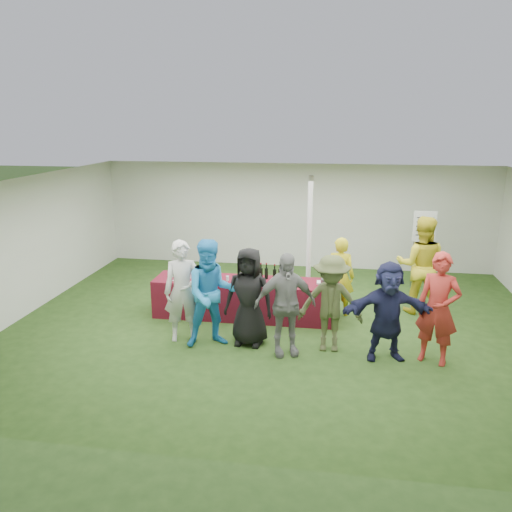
% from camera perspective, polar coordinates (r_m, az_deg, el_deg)
% --- Properties ---
extents(ground, '(60.00, 60.00, 0.00)m').
position_cam_1_polar(ground, '(9.58, 2.45, -7.85)').
color(ground, '#284719').
rests_on(ground, ground).
extents(tent, '(10.00, 10.00, 10.00)m').
position_cam_1_polar(tent, '(10.25, 6.09, 1.61)').
color(tent, white).
rests_on(tent, ground).
extents(serving_table, '(3.60, 0.80, 0.75)m').
position_cam_1_polar(serving_table, '(9.82, -1.16, -4.88)').
color(serving_table, maroon).
rests_on(serving_table, ground).
extents(wine_bottles, '(0.65, 0.13, 0.32)m').
position_cam_1_polar(wine_bottles, '(9.70, 2.12, -2.04)').
color(wine_bottles, black).
rests_on(wine_bottles, serving_table).
extents(wine_glasses, '(1.14, 0.12, 0.16)m').
position_cam_1_polar(wine_glasses, '(9.61, -6.60, -2.37)').
color(wine_glasses, silver).
rests_on(wine_glasses, serving_table).
extents(water_bottle, '(0.07, 0.07, 0.23)m').
position_cam_1_polar(water_bottle, '(9.75, -1.35, -2.06)').
color(water_bottle, silver).
rests_on(water_bottle, serving_table).
extents(bar_towel, '(0.25, 0.18, 0.03)m').
position_cam_1_polar(bar_towel, '(9.60, 7.71, -3.03)').
color(bar_towel, white).
rests_on(bar_towel, serving_table).
extents(dump_bucket, '(0.23, 0.23, 0.18)m').
position_cam_1_polar(dump_bucket, '(9.32, 8.10, -3.13)').
color(dump_bucket, slate).
rests_on(dump_bucket, serving_table).
extents(wine_list_sign, '(0.50, 0.03, 1.80)m').
position_cam_1_polar(wine_list_sign, '(11.85, 18.64, 2.59)').
color(wine_list_sign, slate).
rests_on(wine_list_sign, ground).
extents(staff_pourer, '(0.63, 0.47, 1.58)m').
position_cam_1_polar(staff_pourer, '(9.95, 9.55, -2.29)').
color(staff_pourer, gold).
rests_on(staff_pourer, ground).
extents(staff_back, '(1.04, 0.85, 1.97)m').
position_cam_1_polar(staff_back, '(10.40, 18.29, -1.00)').
color(staff_back, gold).
rests_on(staff_back, ground).
extents(customer_0, '(0.76, 0.61, 1.80)m').
position_cam_1_polar(customer_0, '(8.74, -8.35, -4.00)').
color(customer_0, beige).
rests_on(customer_0, ground).
extents(customer_1, '(1.11, 1.00, 1.87)m').
position_cam_1_polar(customer_1, '(8.46, -5.08, -4.29)').
color(customer_1, '#248BD2').
rests_on(customer_1, ground).
extents(customer_2, '(0.89, 0.63, 1.71)m').
position_cam_1_polar(customer_2, '(8.51, -0.81, -4.68)').
color(customer_2, black).
rests_on(customer_2, ground).
extents(customer_3, '(1.10, 0.73, 1.74)m').
position_cam_1_polar(customer_3, '(8.15, 3.35, -5.54)').
color(customer_3, slate).
rests_on(customer_3, ground).
extents(customer_4, '(1.08, 0.63, 1.66)m').
position_cam_1_polar(customer_4, '(8.37, 8.52, -5.41)').
color(customer_4, '#444C29').
rests_on(customer_4, ground).
extents(customer_5, '(1.58, 0.76, 1.63)m').
position_cam_1_polar(customer_5, '(8.26, 14.82, -6.12)').
color(customer_5, '#1B1D3F').
rests_on(customer_5, ground).
extents(customer_6, '(0.78, 0.66, 1.81)m').
position_cam_1_polar(customer_6, '(8.35, 20.08, -5.68)').
color(customer_6, '#AA2923').
rests_on(customer_6, ground).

